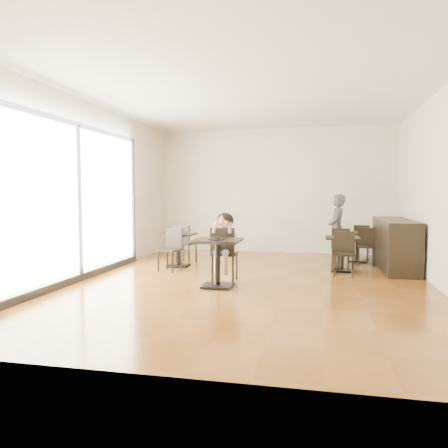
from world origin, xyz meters
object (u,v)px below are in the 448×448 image
(cafe_table_back, at_px, (357,247))
(chair_mid_b, at_px, (344,254))
(chair_left_a, at_px, (186,244))
(chair_back_a, at_px, (361,241))
(child_chair, at_px, (225,254))
(adult_patron, at_px, (337,229))
(chair_mid_a, at_px, (341,247))
(cafe_table_left, at_px, (178,250))
(chair_back_b, at_px, (366,247))
(child_table, at_px, (218,263))
(child, at_px, (225,247))
(cafe_table_mid, at_px, (342,254))
(chair_left_b, at_px, (170,250))

(cafe_table_back, height_order, chair_mid_b, chair_mid_b)
(chair_left_a, bearing_deg, chair_back_a, -145.19)
(child_chair, height_order, adult_patron, adult_patron)
(chair_mid_a, xyz_separation_m, chair_mid_b, (0.00, -1.10, 0.00))
(cafe_table_left, distance_m, chair_back_a, 4.39)
(cafe_table_back, distance_m, chair_mid_b, 1.98)
(chair_back_b, bearing_deg, child_table, -129.26)
(child_chair, xyz_separation_m, chair_mid_a, (2.07, 1.94, -0.06))
(child, relative_size, chair_left_a, 1.41)
(child_table, relative_size, chair_mid_a, 0.96)
(chair_mid_b, relative_size, chair_back_a, 1.03)
(chair_back_a, bearing_deg, chair_mid_a, 72.62)
(chair_mid_a, height_order, chair_left_a, chair_left_a)
(child_chair, xyz_separation_m, chair_mid_b, (2.07, 0.84, -0.06))
(chair_mid_a, bearing_deg, cafe_table_back, -112.01)
(child_table, distance_m, cafe_table_back, 4.14)
(chair_back_a, xyz_separation_m, chair_back_b, (0.00, -1.10, 0.00))
(child_table, relative_size, cafe_table_mid, 1.16)
(child, distance_m, chair_mid_a, 2.84)
(child, distance_m, cafe_table_left, 1.78)
(child_table, bearing_deg, chair_mid_a, 50.30)
(chair_mid_b, bearing_deg, chair_mid_a, 94.00)
(chair_back_a, bearing_deg, chair_mid_b, 81.67)
(cafe_table_back, relative_size, chair_mid_a, 0.81)
(adult_patron, xyz_separation_m, chair_back_b, (0.60, -0.25, -0.36))
(chair_mid_b, height_order, chair_left_a, chair_left_a)
(child, height_order, chair_left_b, child)
(chair_left_a, relative_size, chair_left_b, 1.00)
(child_table, height_order, chair_back_a, chair_back_a)
(adult_patron, relative_size, chair_mid_b, 1.85)
(chair_left_b, bearing_deg, child_chair, -15.59)
(chair_mid_b, xyz_separation_m, chair_back_b, (0.54, 1.39, -0.01))
(cafe_table_mid, relative_size, chair_left_b, 0.81)
(cafe_table_back, bearing_deg, chair_left_a, -165.13)
(child_table, xyz_separation_m, chair_mid_a, (2.07, 2.49, 0.02))
(child, xyz_separation_m, cafe_table_left, (-1.25, 1.23, -0.25))
(chair_mid_b, xyz_separation_m, chair_back_a, (0.54, 2.49, -0.01))
(cafe_table_mid, distance_m, cafe_table_back, 1.45)
(cafe_table_mid, distance_m, chair_left_a, 3.34)
(cafe_table_mid, bearing_deg, chair_mid_b, -90.00)
(chair_left_b, bearing_deg, adult_patron, 41.84)
(child_chair, bearing_deg, adult_patron, -129.05)
(adult_patron, bearing_deg, chair_back_a, 148.73)
(chair_left_b, bearing_deg, chair_back_b, 34.81)
(child, relative_size, chair_left_b, 1.41)
(adult_patron, bearing_deg, chair_left_b, -57.27)
(child_chair, distance_m, adult_patron, 3.20)
(cafe_table_back, height_order, chair_left_a, chair_left_a)
(cafe_table_mid, relative_size, cafe_table_back, 1.03)
(child, relative_size, cafe_table_back, 1.81)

